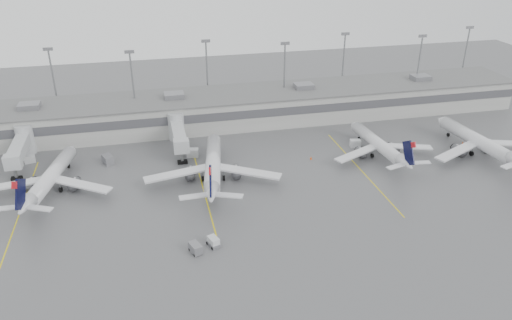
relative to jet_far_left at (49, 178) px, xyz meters
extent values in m
plane|color=#4E4E51|center=(47.68, -29.46, -2.99)|extent=(260.00, 260.00, 0.00)
cube|color=#9B9C97|center=(47.68, 28.54, 1.01)|extent=(150.00, 16.00, 8.00)
cube|color=#47474C|center=(47.68, 20.49, 2.01)|extent=(150.00, 0.15, 2.20)
cube|color=#606060|center=(47.68, 28.54, 5.06)|extent=(152.00, 17.00, 0.30)
cube|color=slate|center=(-7.32, 28.54, 5.81)|extent=(5.00, 4.00, 1.30)
cube|color=slate|center=(97.68, 28.54, 5.81)|extent=(5.00, 4.00, 1.30)
cylinder|color=gray|center=(-2.32, 38.04, 7.01)|extent=(0.44, 0.44, 20.00)
cube|color=slate|center=(-2.32, 38.04, 17.21)|extent=(2.40, 0.50, 0.80)
cylinder|color=gray|center=(17.68, 30.54, 7.01)|extent=(0.44, 0.44, 20.00)
cube|color=slate|center=(17.68, 30.54, 17.21)|extent=(2.40, 0.50, 0.80)
cylinder|color=gray|center=(37.68, 38.04, 7.01)|extent=(0.44, 0.44, 20.00)
cube|color=slate|center=(37.68, 38.04, 17.21)|extent=(2.40, 0.50, 0.80)
cylinder|color=gray|center=(57.68, 30.54, 7.01)|extent=(0.44, 0.44, 20.00)
cube|color=slate|center=(57.68, 30.54, 17.21)|extent=(2.40, 0.50, 0.80)
cylinder|color=gray|center=(77.68, 38.04, 7.01)|extent=(0.44, 0.44, 20.00)
cube|color=slate|center=(77.68, 38.04, 17.21)|extent=(2.40, 0.50, 0.80)
cylinder|color=gray|center=(97.68, 30.54, 7.01)|extent=(0.44, 0.44, 20.00)
cube|color=slate|center=(97.68, 30.54, 17.21)|extent=(2.40, 0.50, 0.80)
cylinder|color=gray|center=(117.68, 38.04, 7.01)|extent=(0.44, 0.44, 20.00)
cube|color=slate|center=(117.68, 38.04, 17.21)|extent=(2.40, 0.50, 0.80)
cylinder|color=#ACAFB1|center=(-7.82, 20.54, 0.51)|extent=(4.00, 4.00, 7.00)
cube|color=#ACAFB1|center=(-7.82, 14.04, 1.31)|extent=(2.80, 13.00, 2.60)
cube|color=#ACAFB1|center=(-7.82, 6.54, 1.31)|extent=(3.40, 2.40, 3.00)
cylinder|color=gray|center=(-7.82, 6.54, -1.59)|extent=(0.70, 0.70, 2.80)
cube|color=black|center=(-7.82, 6.54, -2.64)|extent=(2.20, 1.20, 0.70)
cylinder|color=#ACAFB1|center=(27.18, 20.54, 0.51)|extent=(4.00, 4.00, 7.00)
cube|color=#ACAFB1|center=(27.18, 14.04, 1.31)|extent=(2.80, 13.00, 2.60)
cube|color=#ACAFB1|center=(27.18, 6.54, 1.31)|extent=(3.40, 2.40, 3.00)
cylinder|color=gray|center=(27.18, 6.54, -1.59)|extent=(0.70, 0.70, 2.80)
cube|color=black|center=(27.18, 6.54, -2.64)|extent=(2.20, 1.20, 0.70)
cube|color=yellow|center=(-4.82, -5.46, -2.98)|extent=(0.25, 40.00, 0.01)
cube|color=yellow|center=(30.18, -5.46, -2.98)|extent=(0.25, 40.00, 0.01)
cube|color=yellow|center=(65.18, -5.46, -2.98)|extent=(0.25, 40.00, 0.01)
cube|color=yellow|center=(100.18, -5.46, -2.98)|extent=(0.25, 40.00, 0.01)
cylinder|color=silver|center=(0.33, 1.40, -0.06)|extent=(7.77, 21.59, 2.93)
cone|color=silver|center=(3.10, 13.19, -0.06)|extent=(3.48, 3.33, 2.93)
cone|color=silver|center=(-2.65, -11.25, 0.33)|extent=(3.97, 5.42, 2.93)
cube|color=silver|center=(-6.95, 0.30, -0.84)|extent=(12.86, 3.58, 0.34)
cube|color=silver|center=(6.36, -2.83, -0.84)|extent=(12.17, 8.76, 0.34)
cube|color=black|center=(-2.76, -11.72, 3.16)|extent=(1.54, 5.42, 6.39)
cube|color=#B70E15|center=(-3.05, -12.96, 5.70)|extent=(0.74, 1.99, 1.85)
cylinder|color=black|center=(2.34, 9.95, -2.55)|extent=(0.53, 0.93, 0.88)
cylinder|color=black|center=(-2.12, -0.03, -2.45)|extent=(0.67, 1.15, 1.07)
cylinder|color=black|center=(1.88, -0.97, -2.45)|extent=(0.67, 1.15, 1.07)
cylinder|color=silver|center=(33.11, -1.05, 0.19)|extent=(7.12, 23.53, 3.18)
cone|color=silver|center=(35.36, 11.91, 0.19)|extent=(3.64, 3.47, 3.18)
cone|color=silver|center=(30.70, -14.95, 0.62)|extent=(4.04, 5.77, 3.18)
cube|color=silver|center=(25.29, -2.71, -0.66)|extent=(14.04, 4.69, 0.37)
cube|color=silver|center=(39.92, -5.25, -0.66)|extent=(13.48, 8.88, 0.37)
cube|color=black|center=(30.61, -15.47, 3.69)|extent=(1.33, 5.94, 6.94)
cube|color=#B70E15|center=(30.38, -16.83, 6.45)|extent=(0.68, 2.17, 2.01)
cylinder|color=black|center=(34.74, 8.35, -2.51)|extent=(0.53, 1.00, 0.95)
cylinder|color=black|center=(30.55, -2.76, -2.41)|extent=(0.67, 1.23, 1.17)
cylinder|color=black|center=(34.94, -3.52, -2.41)|extent=(0.67, 1.23, 1.17)
cylinder|color=silver|center=(72.06, 1.63, -0.25)|extent=(4.23, 20.27, 2.74)
cone|color=silver|center=(71.22, 12.95, -0.25)|extent=(2.93, 2.76, 2.74)
cone|color=silver|center=(72.97, -10.50, 0.12)|extent=(3.08, 4.76, 2.74)
cube|color=silver|center=(65.87, -1.39, -0.98)|extent=(11.91, 6.70, 0.32)
cube|color=silver|center=(78.64, -0.44, -0.98)|extent=(12.12, 5.13, 0.32)
cube|color=black|center=(73.00, -10.95, 2.77)|extent=(0.66, 5.16, 5.98)
cube|color=#B70E15|center=(73.09, -12.14, 5.15)|extent=(0.41, 1.87, 1.74)
cylinder|color=black|center=(71.45, 9.84, -2.58)|extent=(0.38, 0.84, 0.82)
cylinder|color=black|center=(70.28, -0.33, -2.49)|extent=(0.49, 1.03, 1.01)
cylinder|color=black|center=(74.12, -0.05, -2.49)|extent=(0.49, 1.03, 1.01)
cylinder|color=silver|center=(95.21, -2.44, 0.07)|extent=(5.08, 22.63, 3.06)
cone|color=silver|center=(94.06, 10.16, 0.07)|extent=(3.31, 3.12, 3.06)
cube|color=silver|center=(88.35, -5.93, -0.75)|extent=(13.24, 7.66, 0.36)
cube|color=silver|center=(102.58, -4.64, -0.75)|extent=(13.52, 5.53, 0.36)
cylinder|color=black|center=(94.38, 6.70, -2.53)|extent=(0.44, 0.95, 0.92)
cylinder|color=black|center=(93.26, -4.67, -2.43)|extent=(0.56, 1.16, 1.12)
cylinder|color=black|center=(97.52, -4.28, -2.43)|extent=(0.56, 1.16, 1.12)
cube|color=silver|center=(29.29, -26.09, -2.17)|extent=(2.04, 2.53, 1.64)
cube|color=slate|center=(29.29, -26.09, -2.67)|extent=(2.34, 2.93, 0.64)
cylinder|color=black|center=(28.29, -25.48, -2.73)|extent=(0.36, 0.55, 0.51)
cylinder|color=black|center=(29.66, -24.98, -2.73)|extent=(0.36, 0.55, 0.51)
cylinder|color=black|center=(28.92, -27.19, -2.73)|extent=(0.36, 0.55, 0.51)
cylinder|color=black|center=(30.29, -26.69, -2.73)|extent=(0.36, 0.55, 0.51)
cube|color=slate|center=(26.09, -27.29, -2.12)|extent=(2.27, 2.92, 1.56)
cylinder|color=black|center=(25.17, -26.65, -2.73)|extent=(0.37, 0.55, 0.51)
cylinder|color=black|center=(27.01, -27.93, -2.73)|extent=(0.37, 0.55, 0.51)
cube|color=silver|center=(-6.51, 14.90, -2.15)|extent=(2.62, 2.00, 1.68)
cube|color=silver|center=(29.84, 9.63, -2.04)|extent=(2.94, 2.21, 1.90)
cube|color=silver|center=(68.86, 6.28, -2.12)|extent=(2.74, 2.10, 1.75)
cube|color=slate|center=(10.79, 10.37, -2.03)|extent=(2.98, 3.58, 1.92)
cone|color=#FF4F05|center=(-0.92, 11.19, -2.63)|extent=(0.45, 0.45, 0.71)
cone|color=#FF4F05|center=(34.59, 6.78, -2.67)|extent=(0.41, 0.41, 0.65)
cone|color=#FF4F05|center=(56.19, 2.00, -2.61)|extent=(0.48, 0.48, 0.76)
cone|color=#FF4F05|center=(95.41, 1.91, -2.68)|extent=(0.39, 0.39, 0.62)
camera|label=1|loc=(20.60, -95.54, 47.41)|focal=35.00mm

